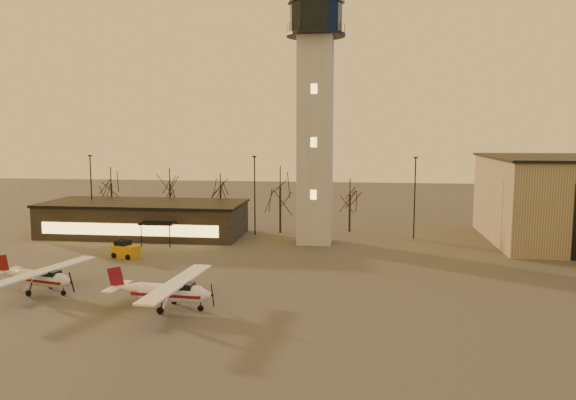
% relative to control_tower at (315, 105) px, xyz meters
% --- Properties ---
extents(ground, '(220.00, 220.00, 0.00)m').
position_rel_control_tower_xyz_m(ground, '(0.00, -30.00, -16.33)').
color(ground, '#3B3936').
rests_on(ground, ground).
extents(control_tower, '(6.80, 6.80, 32.60)m').
position_rel_control_tower_xyz_m(control_tower, '(0.00, 0.00, 0.00)').
color(control_tower, '#A2A09A').
rests_on(control_tower, ground).
extents(terminal, '(25.40, 12.20, 4.30)m').
position_rel_control_tower_xyz_m(terminal, '(-21.99, 1.98, -14.17)').
color(terminal, black).
rests_on(terminal, ground).
extents(light_poles, '(58.50, 12.25, 10.14)m').
position_rel_control_tower_xyz_m(light_poles, '(0.50, 1.00, -10.92)').
color(light_poles, black).
rests_on(light_poles, ground).
extents(tree_row, '(37.20, 9.20, 8.80)m').
position_rel_control_tower_xyz_m(tree_row, '(-13.70, 9.16, -10.39)').
color(tree_row, black).
rests_on(tree_row, ground).
extents(cessna_front, '(8.88, 11.21, 3.08)m').
position_rel_control_tower_xyz_m(cessna_front, '(-8.50, -26.58, -15.27)').
color(cessna_front, silver).
rests_on(cessna_front, ground).
extents(cessna_rear, '(8.46, 10.56, 2.92)m').
position_rel_control_tower_xyz_m(cessna_rear, '(-20.51, -23.81, -15.33)').
color(cessna_rear, silver).
rests_on(cessna_rear, ground).
extents(service_cart, '(3.13, 2.45, 1.78)m').
position_rel_control_tower_xyz_m(service_cart, '(-19.18, -10.47, -15.65)').
color(service_cart, '#BF820B').
rests_on(service_cart, ground).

